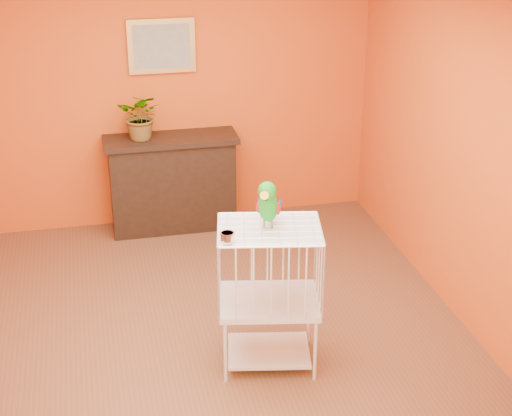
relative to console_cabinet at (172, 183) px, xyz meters
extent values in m
plane|color=brown|center=(-0.02, -2.03, -0.47)|extent=(4.50, 4.50, 0.00)
plane|color=#CE4B13|center=(-0.02, 0.22, 0.83)|extent=(4.00, 0.00, 4.00)
plane|color=#CE4B13|center=(-0.02, -4.28, 0.83)|extent=(4.00, 0.00, 4.00)
plane|color=#CE4B13|center=(1.98, -2.03, 0.83)|extent=(0.00, 4.50, 4.50)
cube|color=black|center=(0.00, 0.00, -0.03)|extent=(1.18, 0.39, 0.88)
cube|color=black|center=(0.00, 0.00, 0.44)|extent=(1.26, 0.45, 0.05)
cube|color=black|center=(0.00, -0.17, -0.03)|extent=(0.82, 0.02, 0.44)
cube|color=#522C17|center=(-0.24, -0.04, -0.12)|extent=(0.05, 0.18, 0.27)
cube|color=#354723|center=(-0.16, -0.04, -0.12)|extent=(0.05, 0.18, 0.27)
cube|color=#522C17|center=(-0.08, -0.04, -0.12)|extent=(0.05, 0.18, 0.27)
cube|color=#354723|center=(0.02, -0.04, -0.12)|extent=(0.05, 0.18, 0.27)
cube|color=#522C17|center=(0.12, -0.04, -0.12)|extent=(0.05, 0.18, 0.27)
imported|color=#26722D|center=(-0.25, -0.04, 0.64)|extent=(0.54, 0.56, 0.35)
cube|color=#BB8B42|center=(-0.02, 0.19, 1.28)|extent=(0.62, 0.03, 0.50)
cube|color=gray|center=(-0.02, 0.18, 1.28)|extent=(0.52, 0.01, 0.40)
cube|color=silver|center=(0.38, -2.40, -0.38)|extent=(0.66, 0.55, 0.02)
cube|color=silver|center=(0.38, -2.40, 0.03)|extent=(0.77, 0.65, 0.04)
cube|color=silver|center=(0.38, -2.40, 0.59)|extent=(0.77, 0.65, 0.01)
cylinder|color=silver|center=(0.03, -2.58, -0.23)|extent=(0.03, 0.03, 0.47)
cylinder|color=silver|center=(0.64, -2.69, -0.23)|extent=(0.03, 0.03, 0.47)
cylinder|color=silver|center=(0.12, -2.11, -0.23)|extent=(0.03, 0.03, 0.47)
cylinder|color=silver|center=(0.73, -2.23, -0.23)|extent=(0.03, 0.03, 0.47)
cylinder|color=silver|center=(0.07, -2.54, 0.63)|extent=(0.09, 0.09, 0.06)
cylinder|color=#59544C|center=(0.35, -2.37, 0.61)|extent=(0.02, 0.02, 0.05)
cylinder|color=#59544C|center=(0.40, -2.39, 0.61)|extent=(0.02, 0.02, 0.05)
ellipsoid|color=#108117|center=(0.38, -2.38, 0.74)|extent=(0.20, 0.23, 0.25)
ellipsoid|color=#108117|center=(0.36, -2.41, 0.87)|extent=(0.16, 0.17, 0.12)
cone|color=orange|center=(0.33, -2.47, 0.86)|extent=(0.09, 0.10, 0.08)
cone|color=black|center=(0.34, -2.45, 0.84)|extent=(0.04, 0.04, 0.03)
sphere|color=black|center=(0.31, -2.42, 0.88)|extent=(0.02, 0.02, 0.02)
sphere|color=black|center=(0.39, -2.45, 0.88)|extent=(0.02, 0.02, 0.02)
ellipsoid|color=#A50C0C|center=(0.32, -2.34, 0.73)|extent=(0.06, 0.08, 0.09)
ellipsoid|color=navy|center=(0.44, -2.40, 0.73)|extent=(0.06, 0.08, 0.09)
cone|color=#108117|center=(0.41, -2.31, 0.66)|extent=(0.14, 0.19, 0.13)
camera|label=1|loc=(-0.74, -6.99, 2.84)|focal=55.00mm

